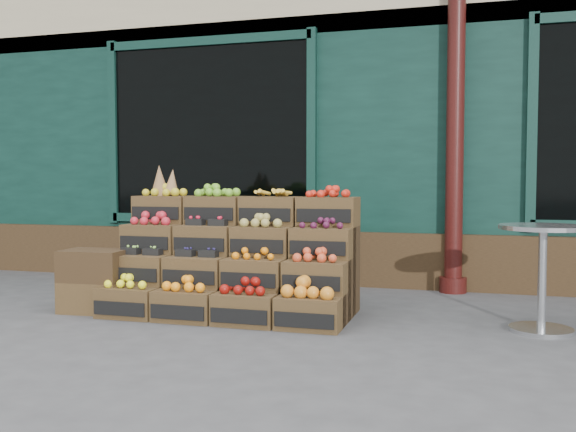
# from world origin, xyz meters

# --- Properties ---
(ground) EXTENTS (60.00, 60.00, 0.00)m
(ground) POSITION_xyz_m (0.00, 0.00, 0.00)
(ground) COLOR #414144
(ground) RESTS_ON ground
(shop_facade) EXTENTS (12.00, 6.24, 4.80)m
(shop_facade) POSITION_xyz_m (0.00, 5.11, 2.40)
(shop_facade) COLOR black
(shop_facade) RESTS_ON ground
(crate_display) EXTENTS (2.11, 1.03, 1.32)m
(crate_display) POSITION_xyz_m (-0.63, 0.48, 0.41)
(crate_display) COLOR #45321B
(crate_display) RESTS_ON ground
(spare_crates) EXTENTS (0.58, 0.42, 0.55)m
(spare_crates) POSITION_xyz_m (-1.83, 0.14, 0.28)
(spare_crates) COLOR #45321B
(spare_crates) RESTS_ON ground
(bistro_table) EXTENTS (0.66, 0.66, 0.83)m
(bistro_table) POSITION_xyz_m (1.92, 0.45, 0.52)
(bistro_table) COLOR #B8BBBF
(bistro_table) RESTS_ON ground
(shopkeeper) EXTENTS (0.79, 0.61, 1.93)m
(shopkeeper) POSITION_xyz_m (-1.72, 2.75, 0.96)
(shopkeeper) COLOR #1C6325
(shopkeeper) RESTS_ON ground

